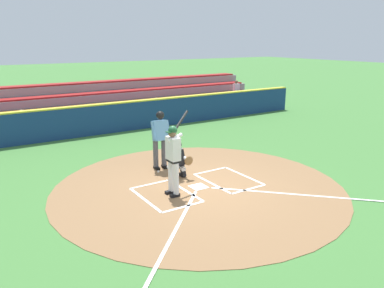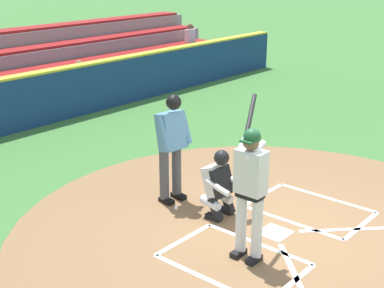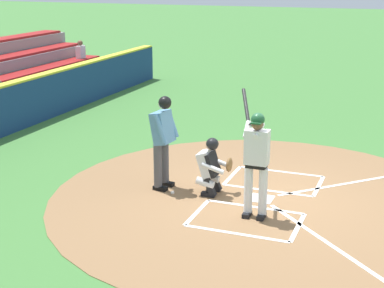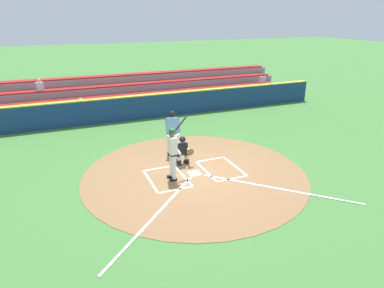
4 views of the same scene
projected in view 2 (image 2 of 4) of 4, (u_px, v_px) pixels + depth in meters
ground_plane at (275, 233)px, 8.28m from camera, size 120.00×120.00×0.00m
dirt_circle at (275, 233)px, 8.28m from camera, size 8.00×8.00×0.01m
home_plate_and_chalk at (328, 252)px, 7.74m from camera, size 7.93×4.91×0.01m
batter at (250, 184)px, 7.26m from camera, size 0.93×0.71×2.13m
catcher at (221, 182)px, 8.63m from camera, size 0.59×0.60×1.13m
plate_umpire at (172, 141)px, 9.04m from camera, size 0.60×0.45×1.86m
baseball at (176, 208)px, 9.02m from camera, size 0.07×0.07×0.07m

